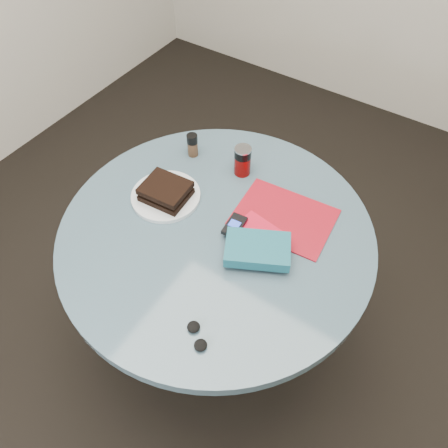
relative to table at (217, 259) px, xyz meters
The scene contains 11 objects.
ground 0.59m from the table, ahead, with size 4.00×4.00×0.00m, color black.
table is the anchor object (origin of this frame).
plate 0.28m from the table, behind, with size 0.23×0.23×0.01m, color silver.
sandwich 0.29m from the table, behind, with size 0.16×0.13×0.05m.
soda_can 0.35m from the table, 104.33° to the left, with size 0.07×0.07×0.11m.
pepper_grinder 0.42m from the table, 137.18° to the left, with size 0.05×0.05×0.09m.
magazine 0.28m from the table, 46.23° to the left, with size 0.31×0.23×0.01m, color maroon.
red_book 0.22m from the table, 22.18° to the left, with size 0.16×0.11×0.01m, color red.
novel 0.26m from the table, ahead, with size 0.19×0.12×0.04m, color #145062.
mp3_player 0.20m from the table, 30.26° to the left, with size 0.06×0.09×0.02m.
headphones 0.40m from the table, 63.99° to the right, with size 0.09×0.08×0.02m.
Camera 1 is at (0.49, -0.70, 1.83)m, focal length 35.00 mm.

